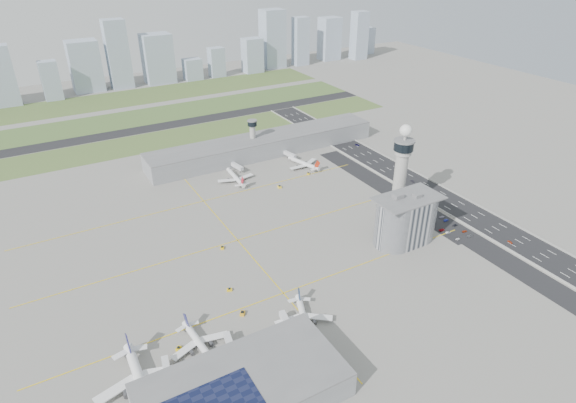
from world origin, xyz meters
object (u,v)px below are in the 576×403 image
jet_bridge_far_1 (285,154)px  car_lot_9 (446,220)px  control_tower (401,167)px  airplane_near_b (200,341)px  car_lot_6 (470,236)px  car_hw_2 (357,145)px  car_lot_0 (458,239)px  car_lot_3 (434,223)px  tug_4 (280,187)px  car_lot_8 (455,225)px  airplane_far_b (303,161)px  tug_1 (242,313)px  tug_3 (222,248)px  admin_building (406,219)px  car_hw_1 (412,181)px  jet_bridge_near_2 (291,334)px  car_lot_2 (442,230)px  tug_2 (229,289)px  car_lot_10 (442,217)px  jet_bridge_near_1 (234,357)px  tug_0 (179,348)px  car_hw_4 (310,128)px  car_lot_11 (429,211)px  airplane_near_c (304,316)px  jet_bridge_far_0 (233,165)px  airplane_near_a (140,378)px  tug_5 (308,173)px  car_lot_4 (431,221)px  airplane_far_a (235,175)px  car_lot_1 (448,232)px  car_lot_5 (419,214)px  car_lot_7 (465,231)px  car_hw_0 (510,242)px  jet_bridge_near_0 (169,384)px

jet_bridge_far_1 → car_lot_9: bearing=5.4°
control_tower → airplane_near_b: bearing=-161.9°
car_lot_6 → car_hw_2: car_hw_2 is taller
car_lot_0 → car_lot_3: size_ratio=0.86×
tug_4 → car_lot_8: tug_4 is taller
jet_bridge_far_1 → car_hw_2: 71.91m
airplane_far_b → jet_bridge_far_1: 26.07m
jet_bridge_far_1 → tug_1: jet_bridge_far_1 is taller
tug_3 → tug_4: size_ratio=0.83×
admin_building → car_hw_1: size_ratio=11.60×
jet_bridge_near_2 → car_lot_2: 139.36m
tug_2 → car_lot_10: bearing=-73.1°
jet_bridge_near_1 → tug_4: 174.85m
tug_0 → car_hw_4: 306.13m
tug_1 → car_lot_11: bearing=-130.9°
car_lot_0 → airplane_near_c: bearing=92.9°
airplane_near_c → car_lot_9: bearing=126.3°
jet_bridge_far_0 → airplane_near_a: bearing=-43.9°
car_lot_2 → car_lot_0: bearing=-180.0°
airplane_near_c → car_hw_2: bearing=157.9°
tug_5 → car_lot_8: 124.65m
car_lot_2 → car_hw_4: bearing=-10.2°
airplane_far_b → car_hw_2: bearing=-93.5°
airplane_far_b → car_lot_4: 123.91m
tug_4 → car_lot_3: 117.76m
airplane_far_a → tug_3: airplane_far_a is taller
jet_bridge_near_1 → car_lot_6: (175.35, 20.65, -2.27)m
car_lot_9 → tug_3: bearing=69.1°
control_tower → car_lot_0: bearing=-77.4°
airplane_near_a → car_lot_1: bearing=97.5°
car_lot_10 → jet_bridge_near_1: bearing=104.2°
admin_building → jet_bridge_near_2: bearing=-159.6°
admin_building → car_hw_4: admin_building is taller
tug_5 → car_lot_2: bearing=-37.5°
jet_bridge_near_2 → car_lot_5: 148.54m
car_lot_6 → tug_3: bearing=67.1°
airplane_near_b → car_lot_10: size_ratio=8.65×
tug_1 → car_lot_9: 160.63m
car_hw_4 → tug_5: bearing=-121.7°
car_lot_0 → car_lot_4: (1.36, 24.93, -0.03)m
car_lot_6 → car_hw_4: bearing=-2.4°
car_lot_5 → tug_4: bearing=40.1°
car_lot_8 → car_lot_10: 12.24m
admin_building → airplane_far_b: 128.70m
car_lot_4 → car_lot_7: (9.76, -20.55, -0.02)m
car_lot_5 → car_hw_2: car_hw_2 is taller
control_tower → car_lot_2: size_ratio=15.26×
tug_0 → tug_4: (121.30, 122.54, 0.17)m
car_lot_1 → car_hw_0: size_ratio=1.07×
jet_bridge_near_0 → tug_2: 67.84m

